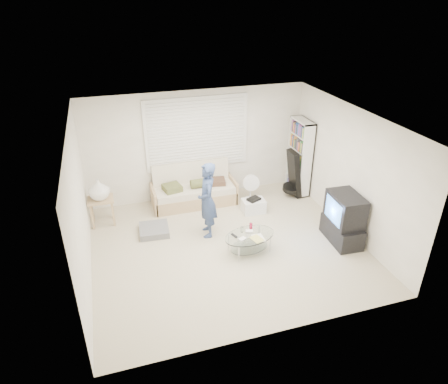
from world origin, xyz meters
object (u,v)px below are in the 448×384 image
object	(u,v)px
tv_unit	(344,219)
coffee_table	(249,238)
futon_sofa	(194,191)
bookshelf	(300,157)

from	to	relation	value
tv_unit	coffee_table	distance (m)	1.87
tv_unit	coffee_table	xyz separation A→B (m)	(-1.85, 0.18, -0.19)
futon_sofa	coffee_table	size ratio (longest dim) A/B	1.75
coffee_table	tv_unit	bearing A→B (deg)	-5.60
bookshelf	tv_unit	xyz separation A→B (m)	(-0.13, -2.18, -0.41)
futon_sofa	coffee_table	distance (m)	2.22
futon_sofa	tv_unit	world-z (taller)	tv_unit
tv_unit	coffee_table	world-z (taller)	tv_unit
bookshelf	futon_sofa	bearing A→B (deg)	176.55
bookshelf	tv_unit	world-z (taller)	bookshelf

